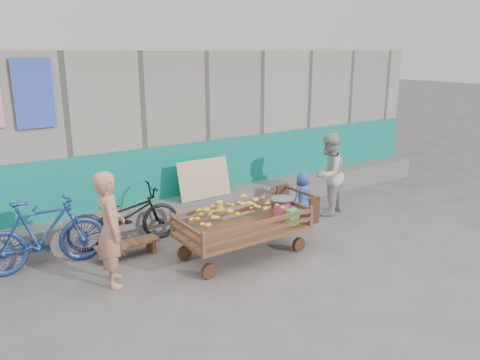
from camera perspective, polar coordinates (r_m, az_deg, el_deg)
ground at (r=6.71m, az=3.21°, el=-11.03°), size 80.00×80.00×0.00m
building_wall at (r=9.66m, az=-11.51°, el=6.07°), size 12.00×3.50×3.00m
banana_cart at (r=6.93m, az=0.12°, el=-4.62°), size 2.12×0.97×0.90m
bench at (r=7.25m, az=-13.55°, el=-7.87°), size 0.94×0.28×0.23m
vendor_man at (r=6.30m, az=-15.49°, el=-5.77°), size 0.49×0.63×1.54m
woman at (r=8.86m, az=10.72°, el=0.69°), size 0.91×0.82×1.55m
child at (r=8.62m, az=7.65°, el=-1.90°), size 0.46×0.33×0.88m
bicycle_dark at (r=7.62m, az=-14.01°, el=-4.36°), size 1.84×0.83×0.94m
bicycle_blue at (r=7.14m, az=-22.89°, el=-6.10°), size 1.76×0.61×1.04m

